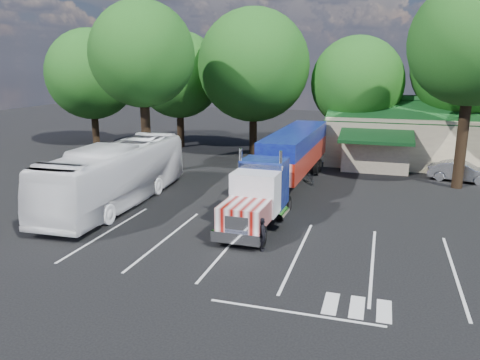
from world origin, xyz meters
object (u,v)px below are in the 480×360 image
(tour_bus, at_px, (117,174))
(silver_sedan, at_px, (461,172))
(semi_truck, at_px, (288,159))
(woman, at_px, (263,234))
(bicycle, at_px, (311,178))

(tour_bus, height_order, silver_sedan, tour_bus)
(semi_truck, distance_m, woman, 9.98)
(semi_truck, height_order, bicycle, semi_truck)
(bicycle, bearing_deg, silver_sedan, -5.48)
(semi_truck, height_order, woman, semi_truck)
(silver_sedan, bearing_deg, bicycle, 123.11)
(tour_bus, bearing_deg, woman, -25.55)
(silver_sedan, bearing_deg, woman, 161.14)
(woman, relative_size, tour_bus, 0.12)
(woman, xyz_separation_m, bicycle, (0.20, 12.84, -0.36))
(bicycle, height_order, tour_bus, tour_bus)
(silver_sedan, bearing_deg, tour_bus, 133.92)
(semi_truck, bearing_deg, silver_sedan, 32.13)
(semi_truck, height_order, tour_bus, semi_truck)
(woman, distance_m, tour_bus, 11.04)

